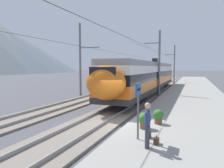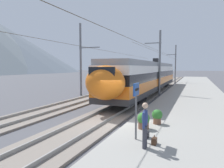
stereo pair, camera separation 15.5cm
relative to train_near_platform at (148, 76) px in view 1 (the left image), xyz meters
name	(u,v)px [view 1 (the left image)]	position (x,y,z in m)	size (l,w,h in m)	color
ground_plane	(116,126)	(-14.99, -1.32, -2.23)	(400.00, 400.00, 0.00)	#4C4C51
platform_slab	(191,131)	(-14.99, -5.24, -2.08)	(120.00, 6.43, 0.30)	gray
track_near	(95,122)	(-14.99, 0.00, -2.16)	(120.00, 3.00, 0.28)	slate
track_far	(32,116)	(-14.99, 4.66, -2.16)	(120.00, 3.00, 0.28)	slate
train_near_platform	(148,76)	(0.00, 0.00, 0.00)	(28.39, 2.98, 4.27)	#2D2D30
train_far_track	(136,73)	(11.83, 4.66, 0.00)	(28.88, 2.89, 4.27)	#2D2D30
catenary_mast_mid	(158,62)	(-1.71, -1.46, 1.69)	(49.96, 1.88, 7.39)	slate
catenary_mast_east	(174,64)	(17.55, -1.46, 1.77)	(49.96, 1.88, 7.65)	slate
catenary_mast_far_side	(82,59)	(-4.62, 6.76, 2.03)	(49.96, 2.58, 8.26)	slate
platform_sign	(138,98)	(-17.49, -3.19, -0.23)	(0.70, 0.08, 2.32)	#59595B
passenger_walking	(147,123)	(-18.28, -3.74, -0.98)	(0.53, 0.22, 1.69)	#383842
handbag_beside_passenger	(156,141)	(-17.77, -4.00, -1.80)	(0.32, 0.18, 0.37)	#472D1E
handbag_near_sign	(148,135)	(-17.14, -3.56, -1.80)	(0.32, 0.18, 0.38)	black
potted_plant_platform_edge	(158,116)	(-14.79, -3.60, -1.50)	(0.55, 0.55, 0.77)	brown
potted_plant_by_shelter	(145,120)	(-15.90, -3.13, -1.50)	(0.60, 0.60, 0.80)	brown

